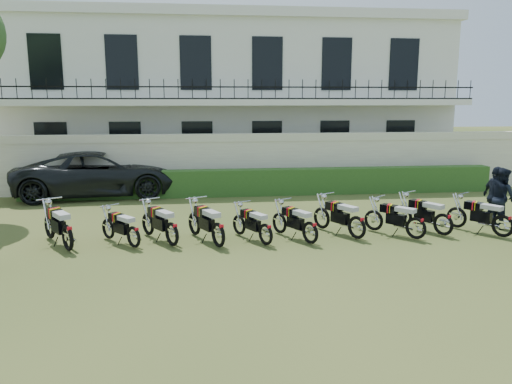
{
  "coord_description": "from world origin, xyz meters",
  "views": [
    {
      "loc": [
        -1.42,
        -11.48,
        3.68
      ],
      "look_at": [
        0.18,
        2.58,
        1.0
      ],
      "focal_mm": 35.0,
      "sensor_mm": 36.0,
      "label": 1
    }
  ],
  "objects_px": {
    "motorcycle_4": "(266,229)",
    "motorcycle_6": "(357,222)",
    "motorcycle_0": "(67,231)",
    "officer_4": "(501,198)",
    "motorcycle_1": "(133,232)",
    "motorcycle_7": "(416,223)",
    "motorcycle_3": "(218,229)",
    "motorcycle_5": "(310,227)",
    "suv": "(99,174)",
    "motorcycle_9": "(503,221)",
    "officer_5": "(495,197)",
    "motorcycle_8": "(444,219)",
    "motorcycle_2": "(172,228)"
  },
  "relations": [
    {
      "from": "motorcycle_2",
      "to": "motorcycle_8",
      "type": "bearing_deg",
      "value": -31.05
    },
    {
      "from": "motorcycle_7",
      "to": "motorcycle_3",
      "type": "bearing_deg",
      "value": 141.84
    },
    {
      "from": "motorcycle_2",
      "to": "motorcycle_8",
      "type": "distance_m",
      "value": 7.21
    },
    {
      "from": "motorcycle_2",
      "to": "motorcycle_6",
      "type": "relative_size",
      "value": 0.97
    },
    {
      "from": "motorcycle_0",
      "to": "motorcycle_1",
      "type": "distance_m",
      "value": 1.55
    },
    {
      "from": "motorcycle_5",
      "to": "officer_4",
      "type": "distance_m",
      "value": 5.95
    },
    {
      "from": "motorcycle_9",
      "to": "motorcycle_0",
      "type": "bearing_deg",
      "value": 145.43
    },
    {
      "from": "motorcycle_0",
      "to": "motorcycle_6",
      "type": "xyz_separation_m",
      "value": [
        7.28,
        0.24,
        -0.03
      ]
    },
    {
      "from": "motorcycle_1",
      "to": "officer_4",
      "type": "relative_size",
      "value": 0.79
    },
    {
      "from": "motorcycle_2",
      "to": "motorcycle_8",
      "type": "xyz_separation_m",
      "value": [
        7.21,
        0.16,
        -0.0
      ]
    },
    {
      "from": "suv",
      "to": "motorcycle_0",
      "type": "bearing_deg",
      "value": 177.25
    },
    {
      "from": "officer_4",
      "to": "officer_5",
      "type": "relative_size",
      "value": 0.99
    },
    {
      "from": "motorcycle_1",
      "to": "officer_4",
      "type": "height_order",
      "value": "officer_4"
    },
    {
      "from": "motorcycle_4",
      "to": "suv",
      "type": "bearing_deg",
      "value": 97.19
    },
    {
      "from": "motorcycle_3",
      "to": "suv",
      "type": "distance_m",
      "value": 8.42
    },
    {
      "from": "officer_5",
      "to": "motorcycle_8",
      "type": "bearing_deg",
      "value": 110.95
    },
    {
      "from": "motorcycle_5",
      "to": "suv",
      "type": "relative_size",
      "value": 0.26
    },
    {
      "from": "motorcycle_3",
      "to": "motorcycle_9",
      "type": "bearing_deg",
      "value": -25.76
    },
    {
      "from": "motorcycle_0",
      "to": "motorcycle_3",
      "type": "bearing_deg",
      "value": -34.17
    },
    {
      "from": "suv",
      "to": "officer_5",
      "type": "relative_size",
      "value": 3.49
    },
    {
      "from": "motorcycle_0",
      "to": "motorcycle_4",
      "type": "xyz_separation_m",
      "value": [
        4.82,
        -0.04,
        -0.08
      ]
    },
    {
      "from": "motorcycle_8",
      "to": "motorcycle_1",
      "type": "bearing_deg",
      "value": 150.66
    },
    {
      "from": "motorcycle_4",
      "to": "motorcycle_6",
      "type": "height_order",
      "value": "motorcycle_6"
    },
    {
      "from": "motorcycle_2",
      "to": "motorcycle_5",
      "type": "distance_m",
      "value": 3.48
    },
    {
      "from": "motorcycle_4",
      "to": "motorcycle_1",
      "type": "bearing_deg",
      "value": 147.99
    },
    {
      "from": "motorcycle_4",
      "to": "officer_4",
      "type": "bearing_deg",
      "value": -20.7
    },
    {
      "from": "motorcycle_7",
      "to": "motorcycle_8",
      "type": "bearing_deg",
      "value": -23.59
    },
    {
      "from": "motorcycle_6",
      "to": "motorcycle_9",
      "type": "distance_m",
      "value": 3.92
    },
    {
      "from": "motorcycle_5",
      "to": "motorcycle_6",
      "type": "xyz_separation_m",
      "value": [
        1.32,
        0.3,
        0.03
      ]
    },
    {
      "from": "motorcycle_2",
      "to": "motorcycle_1",
      "type": "bearing_deg",
      "value": 150.5
    },
    {
      "from": "motorcycle_6",
      "to": "officer_4",
      "type": "height_order",
      "value": "officer_4"
    },
    {
      "from": "motorcycle_1",
      "to": "motorcycle_3",
      "type": "relative_size",
      "value": 0.75
    },
    {
      "from": "motorcycle_6",
      "to": "motorcycle_7",
      "type": "distance_m",
      "value": 1.55
    },
    {
      "from": "motorcycle_7",
      "to": "motorcycle_9",
      "type": "distance_m",
      "value": 2.38
    },
    {
      "from": "motorcycle_8",
      "to": "suv",
      "type": "xyz_separation_m",
      "value": [
        -10.28,
        6.88,
        0.37
      ]
    },
    {
      "from": "motorcycle_0",
      "to": "motorcycle_6",
      "type": "height_order",
      "value": "motorcycle_0"
    },
    {
      "from": "motorcycle_2",
      "to": "suv",
      "type": "xyz_separation_m",
      "value": [
        -3.07,
        7.04,
        0.37
      ]
    },
    {
      "from": "motorcycle_5",
      "to": "motorcycle_9",
      "type": "distance_m",
      "value": 5.23
    },
    {
      "from": "motorcycle_5",
      "to": "officer_4",
      "type": "xyz_separation_m",
      "value": [
        5.83,
        1.12,
        0.41
      ]
    },
    {
      "from": "motorcycle_4",
      "to": "suv",
      "type": "distance_m",
      "value": 9.03
    },
    {
      "from": "motorcycle_9",
      "to": "motorcycle_1",
      "type": "bearing_deg",
      "value": 144.84
    },
    {
      "from": "motorcycle_2",
      "to": "motorcycle_5",
      "type": "bearing_deg",
      "value": -35.62
    },
    {
      "from": "motorcycle_7",
      "to": "officer_5",
      "type": "relative_size",
      "value": 0.84
    },
    {
      "from": "motorcycle_1",
      "to": "motorcycle_9",
      "type": "bearing_deg",
      "value": -41.39
    },
    {
      "from": "motorcycle_5",
      "to": "motorcycle_9",
      "type": "height_order",
      "value": "motorcycle_9"
    },
    {
      "from": "motorcycle_8",
      "to": "motorcycle_9",
      "type": "distance_m",
      "value": 1.53
    },
    {
      "from": "motorcycle_0",
      "to": "motorcycle_1",
      "type": "bearing_deg",
      "value": -29.04
    },
    {
      "from": "motorcycle_9",
      "to": "suv",
      "type": "xyz_separation_m",
      "value": [
        -11.78,
        7.22,
        0.37
      ]
    },
    {
      "from": "motorcycle_1",
      "to": "motorcycle_5",
      "type": "relative_size",
      "value": 0.84
    },
    {
      "from": "motorcycle_8",
      "to": "officer_4",
      "type": "relative_size",
      "value": 0.97
    }
  ]
}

